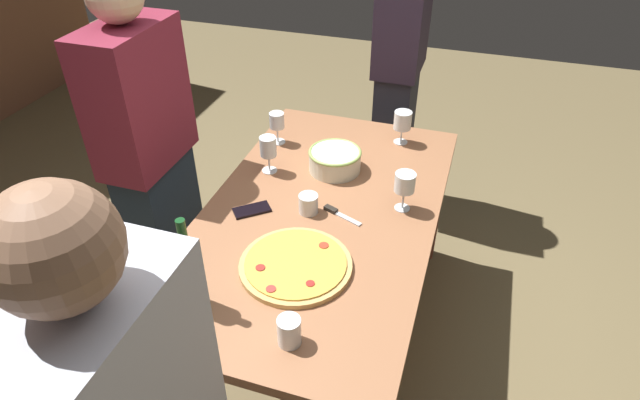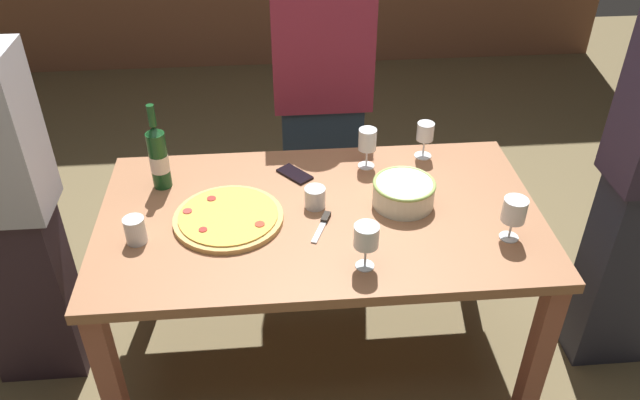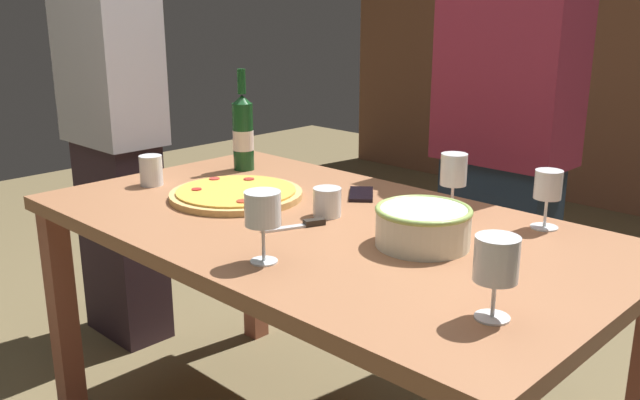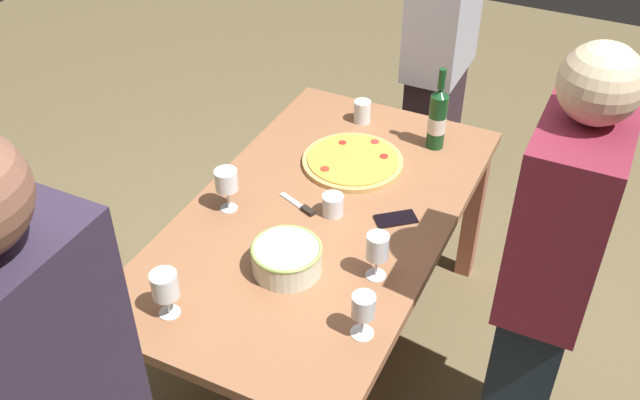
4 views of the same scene
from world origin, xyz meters
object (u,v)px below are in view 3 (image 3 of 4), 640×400
object	(u,v)px
serving_bowl	(423,225)
cup_amber	(327,202)
person_host	(114,137)
wine_glass_near_pizza	(548,187)
dining_table	(320,253)
pizza	(236,194)
cup_ceramic	(151,170)
pizza_knife	(302,225)
wine_glass_by_bottle	(454,173)
wine_bottle	(243,132)
wine_glass_far_left	(263,212)
person_guest_right	(503,157)
cell_phone	(361,194)
wine_glass_far_right	(496,261)

from	to	relation	value
serving_bowl	cup_amber	size ratio (longest dim) A/B	2.94
person_host	wine_glass_near_pizza	bearing A→B (deg)	13.45
dining_table	person_host	bearing A→B (deg)	177.32
pizza	cup_ceramic	world-z (taller)	cup_ceramic
pizza_knife	serving_bowl	bearing A→B (deg)	18.57
wine_glass_by_bottle	cup_ceramic	size ratio (longest dim) A/B	1.75
dining_table	wine_bottle	world-z (taller)	wine_bottle
wine_glass_far_left	person_guest_right	xyz separation A→B (m)	(-0.04, 1.11, -0.06)
pizza	cup_amber	xyz separation A→B (m)	(0.31, 0.06, 0.03)
dining_table	pizza_knife	xyz separation A→B (m)	(0.00, -0.07, 0.10)
wine_bottle	cell_phone	distance (m)	0.53
wine_glass_near_pizza	cup_ceramic	bearing A→B (deg)	-156.85
wine_glass_by_bottle	cell_phone	world-z (taller)	wine_glass_by_bottle
wine_bottle	person_host	xyz separation A→B (m)	(-0.56, -0.17, -0.07)
serving_bowl	wine_glass_near_pizza	size ratio (longest dim) A/B	1.51
pizza	wine_glass_near_pizza	xyz separation A→B (m)	(0.79, 0.38, 0.10)
cup_amber	cell_phone	bearing A→B (deg)	106.48
pizza	wine_glass_near_pizza	bearing A→B (deg)	25.50
wine_glass_by_bottle	cup_ceramic	distance (m)	0.95
cell_phone	wine_glass_far_right	bearing A→B (deg)	107.62
person_host	person_guest_right	distance (m)	1.43
wine_glass_near_pizza	wine_glass_far_right	distance (m)	0.58
wine_glass_near_pizza	wine_glass_far_left	distance (m)	0.74
serving_bowl	cup_ceramic	distance (m)	0.96
wine_glass_far_left	cup_amber	size ratio (longest dim) A/B	2.09
wine_bottle	wine_glass_near_pizza	bearing A→B (deg)	7.07
serving_bowl	person_host	xyz separation A→B (m)	(-1.45, 0.02, 0.01)
serving_bowl	cup_ceramic	size ratio (longest dim) A/B	2.42
pizza	serving_bowl	distance (m)	0.64
wine_glass_far_right	person_host	bearing A→B (deg)	171.92
wine_glass_far_left	person_guest_right	bearing A→B (deg)	92.19
pizza	wine_glass_by_bottle	world-z (taller)	wine_glass_by_bottle
serving_bowl	wine_glass_by_bottle	world-z (taller)	wine_glass_by_bottle
pizza_knife	pizza	bearing A→B (deg)	170.90
serving_bowl	wine_glass_far_right	bearing A→B (deg)	-35.31
person_guest_right	wine_bottle	bearing A→B (deg)	-43.48
serving_bowl	wine_glass_far_right	xyz separation A→B (m)	(0.33, -0.23, 0.06)
pizza	wine_glass_near_pizza	distance (m)	0.88
wine_glass_near_pizza	person_guest_right	size ratio (longest dim) A/B	0.10
wine_glass_by_bottle	pizza_knife	distance (m)	0.44
pizza	person_host	distance (m)	0.82
wine_glass_by_bottle	cup_amber	world-z (taller)	wine_glass_by_bottle
pizza	cell_phone	distance (m)	0.37
pizza	pizza_knife	size ratio (longest dim) A/B	2.33
wine_glass_near_pizza	cell_phone	size ratio (longest dim) A/B	1.06
wine_bottle	person_guest_right	distance (m)	0.88
serving_bowl	wine_glass_far_left	world-z (taller)	wine_glass_far_left
person_guest_right	wine_glass_far_right	bearing A→B (deg)	34.52
pizza_knife	cell_phone	bearing A→B (deg)	104.15
wine_glass_far_right	cell_phone	bearing A→B (deg)	147.39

